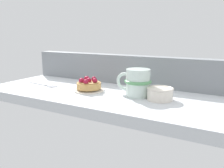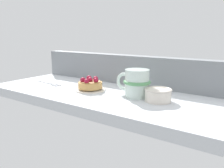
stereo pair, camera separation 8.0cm
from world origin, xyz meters
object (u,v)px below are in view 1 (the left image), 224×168
coffee_mug (137,83)px  dessert_fork (42,84)px  raspberry_tart (89,84)px  dessert_plate (89,90)px  sugar_bowl (160,93)px

coffee_mug → dessert_fork: coffee_mug is taller
raspberry_tart → dessert_plate: bearing=17.7°
dessert_plate → coffee_mug: (17.88, 1.58, 4.16)cm
dessert_fork → sugar_bowl: 47.99cm
coffee_mug → sugar_bowl: size_ratio=1.47×
dessert_plate → coffee_mug: size_ratio=0.91×
dessert_plate → raspberry_tart: 2.01cm
dessert_plate → raspberry_tart: (-0.04, -0.01, 2.01)cm
dessert_plate → coffee_mug: bearing=5.0°
dessert_plate → dessert_fork: bearing=-177.4°
dessert_plate → coffee_mug: coffee_mug is taller
coffee_mug → dessert_fork: size_ratio=0.78×
sugar_bowl → dessert_fork: bearing=-177.5°
dessert_plate → sugar_bowl: 26.05cm
dessert_plate → raspberry_tart: size_ratio=1.29×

